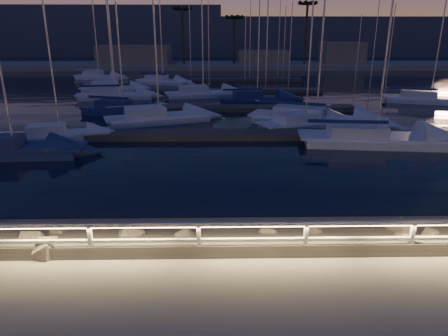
% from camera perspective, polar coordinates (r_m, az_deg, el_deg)
% --- Properties ---
extents(ground, '(400.00, 400.00, 0.00)m').
position_cam_1_polar(ground, '(11.65, 6.51, -12.27)').
color(ground, gray).
rests_on(ground, ground).
extents(harbor_water, '(400.00, 440.00, 0.60)m').
position_cam_1_polar(harbor_water, '(41.73, 1.02, 9.01)').
color(harbor_water, black).
rests_on(harbor_water, ground).
extents(guard_rail, '(44.11, 0.12, 1.06)m').
position_cam_1_polar(guard_rail, '(11.27, 6.31, -8.90)').
color(guard_rail, silver).
rests_on(guard_rail, ground).
extents(floating_docks, '(22.00, 36.00, 0.40)m').
position_cam_1_polar(floating_docks, '(42.91, 0.96, 10.04)').
color(floating_docks, '#59514A').
rests_on(floating_docks, ground).
extents(far_shore, '(160.00, 14.00, 5.20)m').
position_cam_1_polar(far_shore, '(84.16, -0.11, 14.69)').
color(far_shore, gray).
rests_on(far_shore, ground).
extents(palm_left, '(3.00, 3.00, 11.20)m').
position_cam_1_polar(palm_left, '(82.28, -5.99, 21.37)').
color(palm_left, brown).
rests_on(palm_left, ground).
extents(palm_center, '(3.00, 3.00, 9.70)m').
position_cam_1_polar(palm_center, '(83.03, 1.46, 20.50)').
color(palm_center, brown).
rests_on(palm_center, ground).
extents(palm_right, '(3.00, 3.00, 12.20)m').
position_cam_1_polar(palm_right, '(83.91, 11.84, 21.66)').
color(palm_right, brown).
rests_on(palm_right, ground).
extents(distant_hills, '(230.00, 37.50, 18.00)m').
position_cam_1_polar(distant_hills, '(145.08, -9.68, 17.82)').
color(distant_hills, '#3B455C').
rests_on(distant_hills, ground).
extents(sailboat_a, '(6.48, 3.34, 10.70)m').
position_cam_1_polar(sailboat_a, '(28.14, -22.70, 4.49)').
color(sailboat_a, white).
rests_on(sailboat_a, ground).
extents(sailboat_b, '(7.83, 2.69, 13.15)m').
position_cam_1_polar(sailboat_b, '(25.57, -28.24, 2.48)').
color(sailboat_b, navy).
rests_on(sailboat_b, ground).
extents(sailboat_c, '(7.55, 4.84, 12.51)m').
position_cam_1_polar(sailboat_c, '(30.28, 11.25, 6.49)').
color(sailboat_c, white).
rests_on(sailboat_c, ground).
extents(sailboat_d, '(9.68, 3.88, 15.94)m').
position_cam_1_polar(sailboat_d, '(26.57, 20.34, 4.12)').
color(sailboat_d, white).
rests_on(sailboat_d, ground).
extents(sailboat_e, '(7.76, 4.36, 12.83)m').
position_cam_1_polar(sailboat_e, '(35.44, -14.38, 8.07)').
color(sailboat_e, navy).
rests_on(sailboat_e, ground).
extents(sailboat_f, '(8.45, 5.04, 13.94)m').
position_cam_1_polar(sailboat_f, '(31.74, -9.65, 7.22)').
color(sailboat_f, white).
rests_on(sailboat_f, ground).
extents(sailboat_g, '(8.05, 3.29, 13.27)m').
position_cam_1_polar(sailboat_g, '(41.37, 4.47, 9.97)').
color(sailboat_g, navy).
rests_on(sailboat_g, ground).
extents(sailboat_h, '(10.41, 6.63, 17.16)m').
position_cam_1_polar(sailboat_h, '(31.49, 12.53, 6.99)').
color(sailboat_h, white).
rests_on(sailboat_h, ground).
extents(sailboat_i, '(7.82, 2.73, 13.19)m').
position_cam_1_polar(sailboat_i, '(50.39, -15.72, 10.94)').
color(sailboat_i, white).
rests_on(sailboat_i, ground).
extents(sailboat_j, '(8.35, 3.57, 13.80)m').
position_cam_1_polar(sailboat_j, '(44.67, -15.51, 10.04)').
color(sailboat_j, white).
rests_on(sailboat_j, ground).
extents(sailboat_k, '(8.74, 4.24, 14.30)m').
position_cam_1_polar(sailboat_k, '(44.74, -3.27, 10.67)').
color(sailboat_k, white).
rests_on(sailboat_k, ground).
extents(sailboat_l, '(9.24, 5.24, 15.09)m').
position_cam_1_polar(sailboat_l, '(45.61, 27.08, 8.85)').
color(sailboat_l, white).
rests_on(sailboat_l, ground).
extents(sailboat_m, '(7.73, 3.13, 12.87)m').
position_cam_1_polar(sailboat_m, '(65.93, -17.54, 12.41)').
color(sailboat_m, white).
rests_on(sailboat_m, ground).
extents(sailboat_n, '(8.04, 4.97, 13.31)m').
position_cam_1_polar(sailboat_n, '(57.16, -8.88, 12.20)').
color(sailboat_n, white).
rests_on(sailboat_n, ground).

